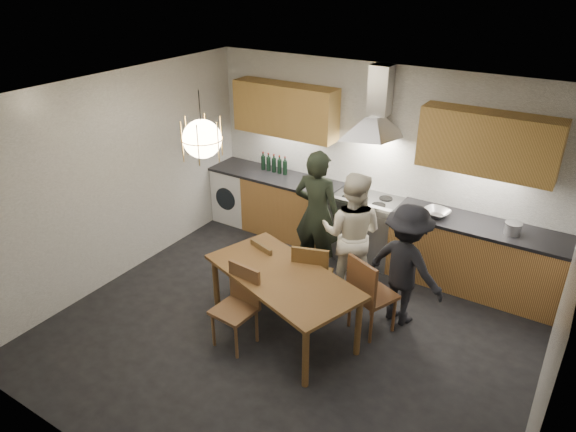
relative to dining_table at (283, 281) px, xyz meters
The scene contains 17 objects.
ground 0.66m from the dining_table, 22.08° to the left, with size 5.00×5.00×0.00m, color black.
room_shell 1.06m from the dining_table, 22.08° to the left, with size 5.02×4.52×2.61m.
counter_run 1.99m from the dining_table, 87.16° to the left, with size 5.00×0.62×0.90m.
range_stove 1.99m from the dining_table, 87.84° to the left, with size 0.90×0.60×0.92m.
wall_fixtures 2.43m from the dining_table, 87.96° to the left, with size 4.30×0.54×1.10m.
pendant_lamp 1.72m from the dining_table, behind, with size 0.43×0.43×0.70m.
dining_table is the anchor object (origin of this frame).
chair_back_left 0.64m from the dining_table, 139.54° to the left, with size 0.46×0.46×0.81m.
chair_back_mid 0.48m from the dining_table, 77.27° to the left, with size 0.52×0.52×0.92m.
chair_back_right 0.93m from the dining_table, 30.66° to the left, with size 0.56×0.56×0.95m.
chair_front 0.51m from the dining_table, 128.87° to the right, with size 0.44×0.44×0.90m.
person_left 1.30m from the dining_table, 102.85° to the left, with size 0.62×0.41×1.70m, color black.
person_mid 1.17m from the dining_table, 77.02° to the left, with size 0.76×0.60×1.57m, color silver.
person_right 1.38m from the dining_table, 41.02° to the left, with size 0.93×0.54×1.44m, color black.
mixing_bowl 2.20m from the dining_table, 61.80° to the left, with size 0.32×0.32×0.08m, color #A9A9AC.
stock_pot 2.74m from the dining_table, 45.21° to the left, with size 0.19×0.19×0.13m, color silver.
wine_bottles 2.58m from the dining_table, 125.49° to the left, with size 0.45×0.07×0.27m.
Camera 1 is at (2.42, -3.90, 3.74)m, focal length 32.00 mm.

